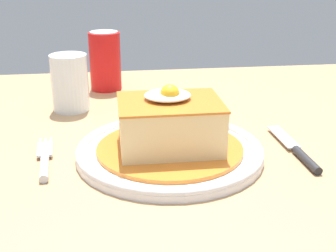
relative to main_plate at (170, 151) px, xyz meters
The scene contains 7 objects.
dining_table 0.12m from the main_plate, 114.41° to the left, with size 1.44×0.96×0.77m.
main_plate is the anchor object (origin of this frame).
sandwich_meal 0.04m from the main_plate, 104.88° to the left, with size 0.21×0.21×0.10m.
fork 0.18m from the main_plate, behind, with size 0.03×0.14×0.01m.
knife 0.19m from the main_plate, ahead, with size 0.02×0.17×0.01m.
soda_can 0.38m from the main_plate, 103.88° to the left, with size 0.07×0.07×0.12m.
drinking_glass 0.28m from the main_plate, 123.75° to the left, with size 0.07×0.07×0.10m.
Camera 1 is at (-0.07, -0.64, 1.06)m, focal length 49.01 mm.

